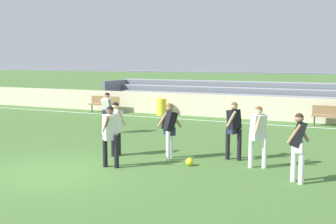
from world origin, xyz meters
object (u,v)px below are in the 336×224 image
Objects in this scene: player_dark_challenging at (298,142)px; player_dark_wide_left at (234,125)px; player_white_overlapping at (108,109)px; soccer_ball at (190,162)px; player_white_trailing_run at (110,131)px; bench_far_right at (104,103)px; player_white_deep_cover at (116,124)px; bench_far_left at (333,114)px; trash_bin at (162,107)px; bleacher_stand at (284,98)px; player_dark_pressing_high at (169,126)px; player_white_dropping_back at (258,131)px.

player_dark_wide_left is at bearing 141.22° from player_dark_challenging.
soccer_ball is (4.91, -3.51, -0.86)m from player_white_overlapping.
soccer_ball is at bearing 29.07° from player_white_trailing_run.
bench_far_right is 10.81m from player_white_deep_cover.
player_white_trailing_run is (-5.09, -10.15, 0.46)m from bench_far_left.
player_white_trailing_run is (-4.84, -0.61, 0.01)m from player_dark_challenging.
bench_far_right is at bearing -177.04° from trash_bin.
player_white_overlapping is (-5.43, -8.81, 0.06)m from bleacher_stand.
player_dark_wide_left reaches higher than trash_bin.
player_dark_pressing_high reaches higher than trash_bin.
bleacher_stand is at bearing 92.03° from player_dark_wide_left.
player_dark_pressing_high is at bearing 55.98° from player_white_trailing_run.
player_white_overlapping is (-5.82, 2.32, -0.06)m from player_dark_wide_left.
player_dark_wide_left is at bearing 52.58° from soccer_ball.
player_dark_pressing_high is 5.06m from player_white_overlapping.
soccer_ball is at bearing -109.32° from bench_far_left.
player_dark_pressing_high is 0.98× the size of player_white_trailing_run.
player_dark_wide_left is at bearing -21.71° from player_white_overlapping.
soccer_ball is (1.90, 1.05, -0.90)m from player_white_trailing_run.
player_white_dropping_back is at bearing -99.49° from bench_far_left.
player_dark_challenging is 0.99× the size of player_white_trailing_run.
player_dark_wide_left is (1.75, 0.68, 0.04)m from player_dark_pressing_high.
player_white_dropping_back is 1.55m from player_dark_challenging.
player_dark_challenging reaches higher than trash_bin.
bleacher_stand is at bearing 100.77° from player_dark_challenging.
player_dark_wide_left is 7.79× the size of soccer_ball.
bleacher_stand is at bearing 27.78° from trash_bin.
bench_far_left is at bearing 57.19° from player_white_deep_cover.
soccer_ball is (-3.19, -9.10, -0.44)m from bench_far_left.
player_white_dropping_back reaches higher than player_dark_challenging.
bench_far_right is 8.18× the size of soccer_ball.
bench_far_right is 6.77m from player_white_overlapping.
player_white_dropping_back reaches higher than bench_far_left.
player_white_overlapping is at bearing 126.17° from player_white_deep_cover.
player_white_deep_cover is at bearing -55.09° from bench_far_right.
player_white_overlapping is at bearing -121.62° from bleacher_stand.
player_white_trailing_run is at bearing -100.22° from bleacher_stand.
player_dark_pressing_high is at bearing 148.94° from soccer_ball.
player_dark_wide_left is at bearing 38.65° from player_white_trailing_run.
player_white_trailing_run reaches higher than player_dark_challenging.
player_dark_pressing_high is 3.90m from player_dark_challenging.
bench_far_left is 8.46m from trash_bin.
player_white_trailing_run is (0.63, -1.29, 0.03)m from player_white_deep_cover.
bench_far_right is at bearing 124.91° from player_white_deep_cover.
player_white_deep_cover is 4.05m from player_white_overlapping.
player_dark_wide_left is at bearing -52.64° from trash_bin.
bench_far_right is 1.05× the size of player_dark_wide_left.
trash_bin is (-8.45, 0.18, -0.10)m from bench_far_left.
player_dark_pressing_high is at bearing -178.66° from player_white_dropping_back.
player_white_trailing_run reaches higher than player_white_deep_cover.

